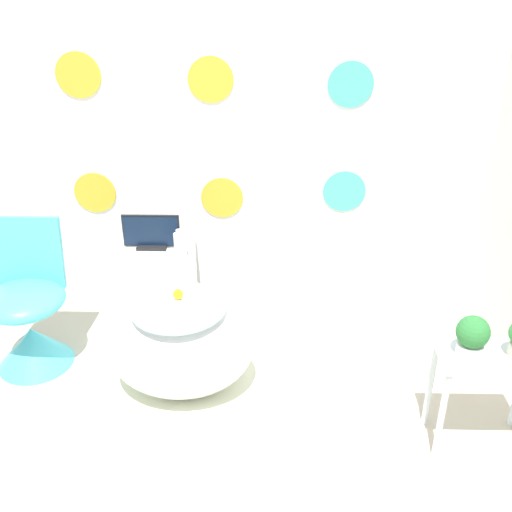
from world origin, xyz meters
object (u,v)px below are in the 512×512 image
object	(u,v)px
vase	(180,245)
potted_plant_left	(472,336)
chair	(30,322)
tv	(151,234)
bathtub	(181,345)

from	to	relation	value
vase	potted_plant_left	distance (m)	1.90
chair	tv	xyz separation A→B (m)	(0.63, 0.66, 0.27)
bathtub	vase	xyz separation A→B (m)	(-0.09, 0.72, 0.27)
bathtub	vase	world-z (taller)	vase
vase	potted_plant_left	xyz separation A→B (m)	(1.53, -1.12, 0.11)
tv	vase	bearing A→B (deg)	-34.71
chair	vase	distance (m)	1.02
chair	potted_plant_left	xyz separation A→B (m)	(2.37, -0.60, 0.37)
potted_plant_left	vase	bearing A→B (deg)	143.75
potted_plant_left	chair	bearing A→B (deg)	165.72
tv	potted_plant_left	xyz separation A→B (m)	(1.74, -1.27, 0.10)
chair	tv	bearing A→B (deg)	46.67
potted_plant_left	tv	bearing A→B (deg)	143.94
bathtub	potted_plant_left	bearing A→B (deg)	-15.68
chair	tv	size ratio (longest dim) A/B	2.32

